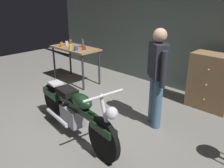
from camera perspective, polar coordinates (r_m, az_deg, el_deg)
ground_plane at (r=4.06m, az=-6.97°, el=-11.22°), size 12.00×12.00×0.00m
back_wall at (r=5.64m, az=15.40°, el=14.23°), size 8.00×0.12×3.10m
workbench at (r=6.02m, az=-8.91°, el=7.72°), size 1.30×0.64×0.90m
motorcycle at (r=3.74m, az=-9.09°, el=-6.38°), size 2.18×0.64×1.00m
person_standing at (r=3.90m, az=10.90°, el=2.28°), size 0.48×0.40×1.67m
wooden_dresser at (r=4.96m, az=22.87°, el=0.47°), size 0.80×0.47×1.10m
mug_brown_stoneware at (r=6.46m, az=-10.06°, el=10.07°), size 0.11×0.07×0.11m
mug_orange_travel at (r=6.12m, az=-12.10°, el=9.36°), size 0.11×0.07×0.11m
mug_red_diner at (r=5.67m, az=-6.77°, el=8.66°), size 0.11×0.07×0.09m
mug_yellow_tall at (r=5.77m, az=-9.98°, el=8.78°), size 0.11×0.08×0.11m
mug_blue_enamel at (r=5.63m, az=-8.73°, el=8.53°), size 0.12×0.09×0.10m
mug_white_ceramic at (r=6.27m, az=-10.91°, el=9.67°), size 0.11×0.08×0.10m
bottle at (r=5.95m, az=-7.11°, el=9.73°), size 0.06×0.06×0.24m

